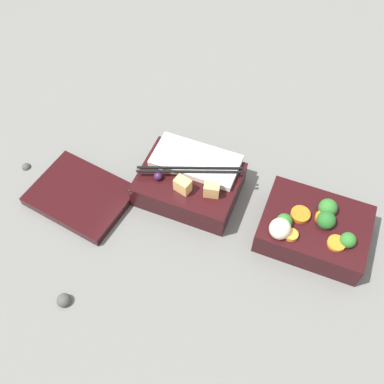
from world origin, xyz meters
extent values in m
plane|color=slate|center=(0.00, 0.00, 0.00)|extent=(3.00, 3.00, 0.00)
cube|color=black|center=(-0.13, 0.01, 0.03)|extent=(0.18, 0.14, 0.05)
sphere|color=#2D7028|center=(-0.08, 0.03, 0.06)|extent=(0.03, 0.03, 0.03)
sphere|color=#236023|center=(-0.15, 0.01, 0.06)|extent=(0.03, 0.03, 0.03)
sphere|color=#2D7028|center=(-0.19, 0.03, 0.06)|extent=(0.03, 0.03, 0.03)
sphere|color=#2D7028|center=(-0.14, -0.02, 0.06)|extent=(0.03, 0.03, 0.03)
cylinder|color=orange|center=(-0.14, 0.00, 0.06)|extent=(0.03, 0.03, 0.01)
cylinder|color=orange|center=(-0.10, 0.01, 0.06)|extent=(0.03, 0.03, 0.01)
cylinder|color=orange|center=(-0.17, 0.04, 0.05)|extent=(0.04, 0.04, 0.01)
cylinder|color=orange|center=(-0.10, 0.05, 0.06)|extent=(0.03, 0.03, 0.01)
sphere|color=beige|center=(-0.08, 0.05, 0.06)|extent=(0.04, 0.04, 0.04)
cube|color=black|center=(0.10, 0.00, 0.03)|extent=(0.18, 0.14, 0.05)
cube|color=white|center=(0.10, -0.03, 0.06)|extent=(0.16, 0.08, 0.01)
cube|color=#EAB266|center=(0.05, 0.02, 0.07)|extent=(0.03, 0.02, 0.03)
cube|color=#EAB266|center=(0.10, 0.03, 0.07)|extent=(0.03, 0.03, 0.03)
sphere|color=#381942|center=(0.15, 0.03, 0.06)|extent=(0.02, 0.02, 0.02)
cylinder|color=black|center=(0.11, -0.01, 0.07)|extent=(0.18, 0.07, 0.01)
cylinder|color=black|center=(0.10, 0.00, 0.07)|extent=(0.18, 0.07, 0.01)
cube|color=black|center=(0.29, 0.09, 0.01)|extent=(0.19, 0.16, 0.02)
sphere|color=#474442|center=(0.43, 0.06, 0.00)|extent=(0.02, 0.02, 0.02)
sphere|color=#474442|center=(0.21, 0.28, 0.01)|extent=(0.02, 0.02, 0.02)
camera|label=1|loc=(-0.08, 0.45, 0.71)|focal=42.00mm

